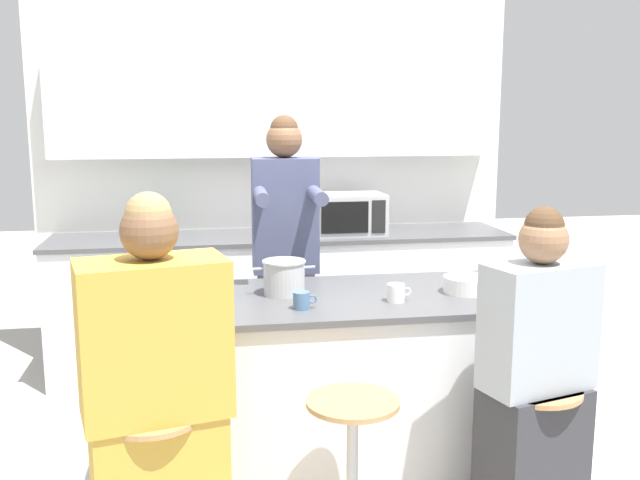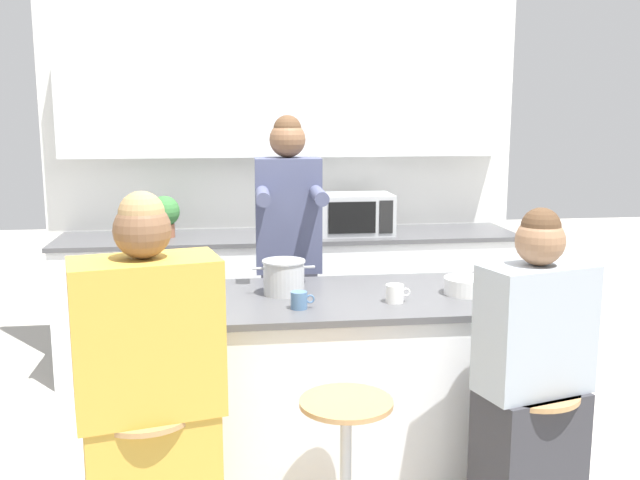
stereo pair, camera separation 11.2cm
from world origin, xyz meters
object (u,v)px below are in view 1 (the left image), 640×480
object	(u,v)px
bar_stool_center	(352,479)
cooking_pot	(284,277)
kitchen_island	(323,389)
bar_stool_rightmost	(532,463)
person_cooking	(286,277)
potted_plant	(156,215)
fruit_bowl	(466,285)
coffee_cup_near	(302,300)
coffee_cup_far	(396,293)
microwave	(347,214)
person_seated_near	(534,399)
person_wrapped_blanket	(157,409)

from	to	relation	value
bar_stool_center	cooking_pot	distance (m)	0.98
kitchen_island	bar_stool_rightmost	size ratio (longest dim) A/B	2.70
person_cooking	potted_plant	distance (m)	1.28
fruit_bowl	kitchen_island	bearing A→B (deg)	175.93
bar_stool_rightmost	fruit_bowl	size ratio (longest dim) A/B	3.17
bar_stool_rightmost	coffee_cup_near	bearing A→B (deg)	151.76
bar_stool_center	coffee_cup_far	world-z (taller)	coffee_cup_far
bar_stool_center	coffee_cup_near	world-z (taller)	coffee_cup_near
fruit_bowl	microwave	world-z (taller)	microwave
person_cooking	person_seated_near	xyz separation A→B (m)	(0.84, -1.25, -0.24)
kitchen_island	cooking_pot	distance (m)	0.57
fruit_bowl	coffee_cup_far	distance (m)	0.38
fruit_bowl	potted_plant	distance (m)	2.26
person_wrapped_blanket	potted_plant	world-z (taller)	person_wrapped_blanket
bar_stool_rightmost	coffee_cup_far	size ratio (longest dim) A/B	6.11
potted_plant	kitchen_island	bearing A→B (deg)	-62.64
person_seated_near	microwave	distance (m)	2.30
person_cooking	bar_stool_rightmost	bearing A→B (deg)	-54.07
fruit_bowl	coffee_cup_far	size ratio (longest dim) A/B	1.93
person_seated_near	microwave	world-z (taller)	person_seated_near
person_wrapped_blanket	cooking_pot	size ratio (longest dim) A/B	5.12
kitchen_island	coffee_cup_far	xyz separation A→B (m)	(0.31, -0.15, 0.49)
person_wrapped_blanket	person_cooking	bearing A→B (deg)	50.78
bar_stool_rightmost	fruit_bowl	xyz separation A→B (m)	(-0.06, 0.62, 0.60)
person_wrapped_blanket	potted_plant	bearing A→B (deg)	79.98
coffee_cup_near	bar_stool_center	bearing A→B (deg)	-74.62
kitchen_island	coffee_cup_near	size ratio (longest dim) A/B	17.64
coffee_cup_far	microwave	size ratio (longest dim) A/B	0.22
bar_stool_center	bar_stool_rightmost	bearing A→B (deg)	-0.20
coffee_cup_far	microwave	xyz separation A→B (m)	(0.13, 1.73, 0.11)
kitchen_island	person_cooking	bearing A→B (deg)	99.92
kitchen_island	bar_stool_center	world-z (taller)	kitchen_island
bar_stool_center	cooking_pot	xyz separation A→B (m)	(-0.17, 0.72, 0.64)
bar_stool_rightmost	coffee_cup_far	distance (m)	0.90
coffee_cup_near	microwave	size ratio (longest dim) A/B	0.21
cooking_pot	fruit_bowl	world-z (taller)	cooking_pot
potted_plant	person_cooking	bearing A→B (deg)	-54.49
kitchen_island	bar_stool_rightmost	xyz separation A→B (m)	(0.74, -0.66, -0.10)
person_seated_near	coffee_cup_near	world-z (taller)	person_seated_near
person_seated_near	coffee_cup_far	world-z (taller)	person_seated_near
kitchen_island	bar_stool_center	xyz separation A→B (m)	(0.00, -0.66, -0.10)
person_seated_near	coffee_cup_far	xyz separation A→B (m)	(-0.43, 0.51, 0.32)
person_seated_near	microwave	size ratio (longest dim) A/B	2.76
coffee_cup_near	coffee_cup_far	xyz separation A→B (m)	(0.43, 0.05, 0.00)
bar_stool_center	fruit_bowl	size ratio (longest dim) A/B	3.17
person_wrapped_blanket	cooking_pot	world-z (taller)	person_wrapped_blanket
coffee_cup_near	potted_plant	xyz separation A→B (m)	(-0.71, 1.82, 0.13)
kitchen_island	potted_plant	xyz separation A→B (m)	(-0.84, 1.62, 0.63)
bar_stool_rightmost	microwave	world-z (taller)	microwave
bar_stool_rightmost	person_cooking	world-z (taller)	person_cooking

